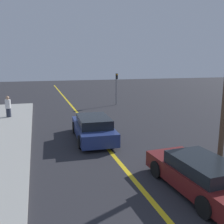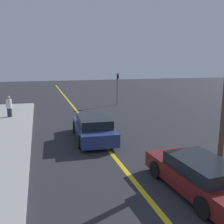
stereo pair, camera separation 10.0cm
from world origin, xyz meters
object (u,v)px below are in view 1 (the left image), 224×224
at_px(pedestrian_mid_group, 8,107).
at_px(car_near_right_lane, 199,175).
at_px(car_ahead_center, 93,128).
at_px(traffic_light, 116,85).

bearing_deg(pedestrian_mid_group, car_near_right_lane, -62.26).
bearing_deg(car_near_right_lane, car_ahead_center, 104.61).
height_order(car_ahead_center, traffic_light, traffic_light).
xyz_separation_m(car_near_right_lane, traffic_light, (2.67, 17.36, 1.43)).
bearing_deg(pedestrian_mid_group, traffic_light, 19.90).
relative_size(car_near_right_lane, pedestrian_mid_group, 2.70).
bearing_deg(car_near_right_lane, pedestrian_mid_group, 114.77).
height_order(car_near_right_lane, car_ahead_center, car_ahead_center).
relative_size(car_ahead_center, traffic_light, 1.52).
height_order(car_near_right_lane, traffic_light, traffic_light).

